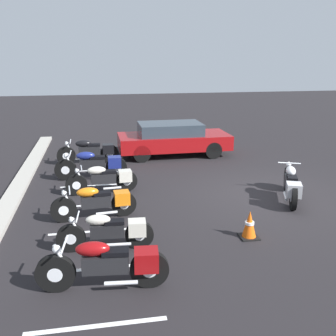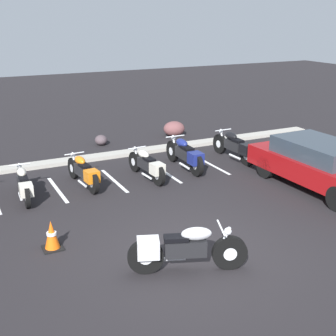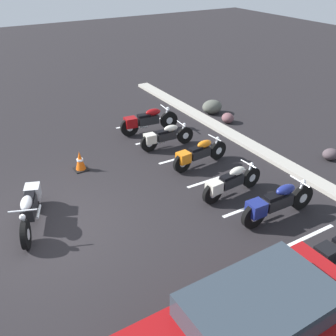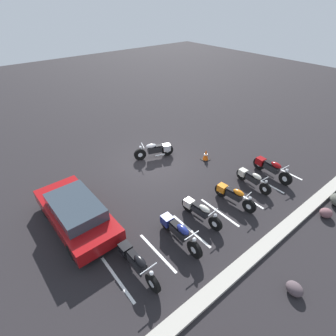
% 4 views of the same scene
% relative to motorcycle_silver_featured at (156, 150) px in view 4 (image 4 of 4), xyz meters
% --- Properties ---
extents(ground, '(60.00, 60.00, 0.00)m').
position_rel_motorcycle_silver_featured_xyz_m(ground, '(0.51, 0.48, -0.47)').
color(ground, black).
extents(motorcycle_silver_featured, '(2.14, 1.02, 0.88)m').
position_rel_motorcycle_silver_featured_xyz_m(motorcycle_silver_featured, '(0.00, 0.00, 0.00)').
color(motorcycle_silver_featured, black).
rests_on(motorcycle_silver_featured, ground).
extents(parked_bike_0, '(0.64, 2.24, 0.88)m').
position_rel_motorcycle_silver_featured_xyz_m(parked_bike_0, '(-3.38, 5.00, 0.00)').
color(parked_bike_0, black).
rests_on(parked_bike_0, ground).
extents(parked_bike_1, '(0.55, 1.97, 0.77)m').
position_rel_motorcycle_silver_featured_xyz_m(parked_bike_1, '(-1.97, 4.94, -0.06)').
color(parked_bike_1, black).
rests_on(parked_bike_1, ground).
extents(parked_bike_2, '(0.58, 2.06, 0.81)m').
position_rel_motorcycle_silver_featured_xyz_m(parked_bike_2, '(-0.31, 5.16, -0.04)').
color(parked_bike_2, black).
rests_on(parked_bike_2, ground).
extents(parked_bike_3, '(0.57, 2.05, 0.80)m').
position_rel_motorcycle_silver_featured_xyz_m(parked_bike_3, '(1.52, 4.94, -0.04)').
color(parked_bike_3, black).
rests_on(parked_bike_3, ground).
extents(parked_bike_4, '(0.64, 2.28, 0.90)m').
position_rel_motorcycle_silver_featured_xyz_m(parked_bike_4, '(2.92, 5.24, 0.01)').
color(parked_bike_4, black).
rests_on(parked_bike_4, ground).
extents(parked_bike_5, '(0.62, 2.22, 0.87)m').
position_rel_motorcycle_silver_featured_xyz_m(parked_bike_5, '(4.83, 5.36, -0.00)').
color(parked_bike_5, black).
rests_on(parked_bike_5, ground).
extents(car_red, '(1.87, 4.33, 1.29)m').
position_rel_motorcycle_silver_featured_xyz_m(car_red, '(5.48, 2.21, 0.21)').
color(car_red, black).
rests_on(car_red, ground).
extents(concrete_curb, '(18.00, 0.50, 0.12)m').
position_rel_motorcycle_silver_featured_xyz_m(concrete_curb, '(0.51, 7.50, -0.41)').
color(concrete_curb, '#A8A399').
rests_on(concrete_curb, ground).
extents(landscape_rock_1, '(0.53, 0.61, 0.37)m').
position_rel_motorcycle_silver_featured_xyz_m(landscape_rock_1, '(1.50, 9.07, -0.29)').
color(landscape_rock_1, '#4A3D42').
rests_on(landscape_rock_1, ground).
extents(landscape_rock_3, '(0.67, 0.66, 0.38)m').
position_rel_motorcycle_silver_featured_xyz_m(landscape_rock_3, '(-2.62, 8.16, -0.28)').
color(landscape_rock_3, brown).
rests_on(landscape_rock_3, ground).
extents(traffic_cone, '(0.40, 0.40, 0.62)m').
position_rel_motorcycle_silver_featured_xyz_m(traffic_cone, '(-1.95, 1.95, -0.18)').
color(traffic_cone, black).
rests_on(traffic_cone, ground).
extents(stall_line_0, '(0.10, 2.10, 0.00)m').
position_rel_motorcycle_silver_featured_xyz_m(stall_line_0, '(-4.33, 5.24, -0.47)').
color(stall_line_0, white).
rests_on(stall_line_0, ground).
extents(stall_line_1, '(0.10, 2.10, 0.00)m').
position_rel_motorcycle_silver_featured_xyz_m(stall_line_1, '(-2.69, 5.24, -0.47)').
color(stall_line_1, white).
rests_on(stall_line_1, ground).
extents(stall_line_2, '(0.10, 2.10, 0.00)m').
position_rel_motorcycle_silver_featured_xyz_m(stall_line_2, '(-1.05, 5.24, -0.47)').
color(stall_line_2, white).
rests_on(stall_line_2, ground).
extents(stall_line_3, '(0.10, 2.10, 0.00)m').
position_rel_motorcycle_silver_featured_xyz_m(stall_line_3, '(0.59, 5.24, -0.47)').
color(stall_line_3, white).
rests_on(stall_line_3, ground).
extents(stall_line_4, '(0.10, 2.10, 0.00)m').
position_rel_motorcycle_silver_featured_xyz_m(stall_line_4, '(2.23, 5.24, -0.47)').
color(stall_line_4, white).
rests_on(stall_line_4, ground).
extents(stall_line_5, '(0.10, 2.10, 0.00)m').
position_rel_motorcycle_silver_featured_xyz_m(stall_line_5, '(3.87, 5.24, -0.47)').
color(stall_line_5, white).
rests_on(stall_line_5, ground).
extents(stall_line_6, '(0.10, 2.10, 0.00)m').
position_rel_motorcycle_silver_featured_xyz_m(stall_line_6, '(5.51, 5.24, -0.47)').
color(stall_line_6, white).
rests_on(stall_line_6, ground).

